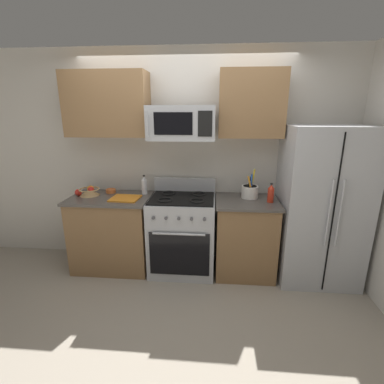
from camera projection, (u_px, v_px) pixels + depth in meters
ground_plane at (175, 304)px, 2.82m from camera, size 16.00×16.00×0.00m
wall_back at (186, 160)px, 3.49m from camera, size 8.00×0.10×2.60m
counter_left at (113, 232)px, 3.42m from camera, size 0.95×0.63×0.91m
range_oven at (183, 233)px, 3.35m from camera, size 0.76×0.67×1.09m
counter_right at (245, 237)px, 3.29m from camera, size 0.71×0.63×0.91m
refrigerator at (320, 206)px, 3.10m from camera, size 0.86×0.74×1.75m
microwave at (182, 123)px, 3.02m from camera, size 0.72×0.44×0.36m
upper_cabinets_left at (107, 105)px, 3.16m from camera, size 0.94×0.34×0.71m
upper_cabinets_right at (251, 104)px, 3.03m from camera, size 0.70×0.34×0.71m
utensil_crock at (250, 191)px, 3.25m from camera, size 0.19×0.19×0.34m
fruit_basket at (90, 191)px, 3.35m from camera, size 0.24×0.24×0.11m
apple_loose at (78, 192)px, 3.33m from camera, size 0.08×0.08×0.08m
cutting_board at (125, 198)px, 3.22m from camera, size 0.34×0.30×0.02m
bottle_hot_sauce at (271, 194)px, 3.08m from camera, size 0.07×0.07×0.22m
bottle_vinegar at (144, 185)px, 3.39m from camera, size 0.07×0.07×0.24m
prep_bowl at (111, 191)px, 3.46m from camera, size 0.12×0.12×0.05m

